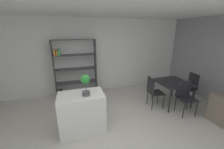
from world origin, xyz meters
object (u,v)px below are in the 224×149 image
Objects in this scene: open_bookshelf at (73,69)px; dining_table at (173,84)px; kitchen_island at (82,112)px; potted_plant_on_island at (86,83)px; dining_chair_near at (185,95)px; dining_chair_island_side at (153,90)px; dining_chair_window_side at (190,85)px.

dining_table is at bearing -27.09° from open_bookshelf.
kitchen_island reaches higher than dining_table.
dining_table is at bearing 8.18° from kitchen_island.
potted_plant_on_island reaches higher than dining_table.
dining_chair_near is (0.01, -0.52, -0.11)m from dining_table.
potted_plant_on_island is 0.48× the size of dining_table.
kitchen_island is at bearing -175.91° from dining_chair_near.
dining_chair_island_side is at bearing 179.15° from dining_table.
potted_plant_on_island is 0.49× the size of dining_chair_window_side.
kitchen_island is 2.87m from dining_chair_near.
potted_plant_on_island is 2.84m from dining_table.
open_bookshelf is at bearing 151.76° from dining_chair_near.
dining_chair_near is (2.94, -2.01, -0.44)m from open_bookshelf.
dining_chair_island_side reaches higher than dining_chair_near.
dining_chair_near is (2.87, -0.10, 0.09)m from kitchen_island.
kitchen_island is at bearing 143.52° from potted_plant_on_island.
dining_chair_window_side is at bearing 8.12° from potted_plant_on_island.
dining_chair_near reaches higher than dining_table.
open_bookshelf is 3.59m from dining_chair_near.
open_bookshelf is 2.04× the size of dining_table.
kitchen_island is 2.89m from dining_table.
dining_chair_near is at bearing -48.56° from dining_chair_window_side.
open_bookshelf is 3.94m from dining_chair_window_side.
dining_chair_island_side is (-0.69, 0.53, 0.00)m from dining_chair_near.
dining_chair_island_side is at bearing 149.04° from dining_chair_near.
open_bookshelf is at bearing 95.33° from potted_plant_on_island.
potted_plant_on_island is at bearing -169.72° from dining_table.
open_bookshelf is at bearing -108.07° from dining_chair_window_side.
kitchen_island is 2.18× the size of potted_plant_on_island.
kitchen_island reaches higher than dining_chair_near.
dining_chair_window_side is at bearing 6.48° from kitchen_island.
open_bookshelf is at bearing 92.07° from kitchen_island.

